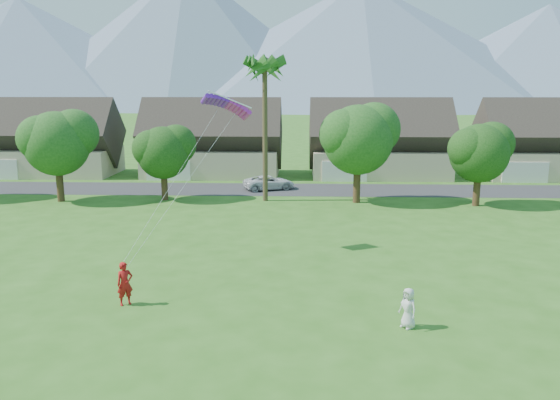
{
  "coord_description": "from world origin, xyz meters",
  "views": [
    {
      "loc": [
        1.09,
        -18.89,
        9.65
      ],
      "look_at": [
        0.0,
        10.0,
        3.8
      ],
      "focal_mm": 35.0,
      "sensor_mm": 36.0,
      "label": 1
    }
  ],
  "objects_px": {
    "kite_flyer": "(125,284)",
    "parafoil_kite": "(227,104)",
    "watcher": "(408,308)",
    "parked_car": "(269,182)"
  },
  "relations": [
    {
      "from": "parafoil_kite",
      "to": "kite_flyer",
      "type": "bearing_deg",
      "value": -129.03
    },
    {
      "from": "kite_flyer",
      "to": "watcher",
      "type": "distance_m",
      "value": 12.57
    },
    {
      "from": "kite_flyer",
      "to": "parked_car",
      "type": "height_order",
      "value": "kite_flyer"
    },
    {
      "from": "watcher",
      "to": "parked_car",
      "type": "xyz_separation_m",
      "value": [
        -7.55,
        31.64,
        -0.16
      ]
    },
    {
      "from": "kite_flyer",
      "to": "watcher",
      "type": "relative_size",
      "value": 1.18
    },
    {
      "from": "kite_flyer",
      "to": "watcher",
      "type": "bearing_deg",
      "value": -44.03
    },
    {
      "from": "watcher",
      "to": "kite_flyer",
      "type": "bearing_deg",
      "value": -136.52
    },
    {
      "from": "watcher",
      "to": "parafoil_kite",
      "type": "distance_m",
      "value": 16.44
    },
    {
      "from": "kite_flyer",
      "to": "parafoil_kite",
      "type": "height_order",
      "value": "parafoil_kite"
    },
    {
      "from": "watcher",
      "to": "parafoil_kite",
      "type": "height_order",
      "value": "parafoil_kite"
    }
  ]
}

